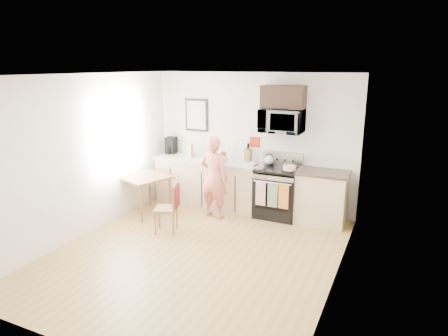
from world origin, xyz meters
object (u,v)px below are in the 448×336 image
at_px(person, 214,177).
at_px(cake, 289,168).
at_px(microwave, 282,121).
at_px(chair, 173,201).
at_px(dining_table, 145,181).
at_px(range, 278,194).

xyz_separation_m(person, cake, (1.27, 0.41, 0.21)).
relative_size(microwave, chair, 0.90).
relative_size(microwave, dining_table, 0.88).
xyz_separation_m(range, chair, (-1.36, -1.44, 0.11)).
bearing_deg(cake, range, 154.49).
bearing_deg(chair, cake, 18.67).
xyz_separation_m(microwave, cake, (0.23, -0.22, -0.79)).
distance_m(chair, cake, 2.11).
height_order(microwave, dining_table, microwave).
relative_size(range, dining_table, 1.35).
distance_m(microwave, person, 1.57).
bearing_deg(chair, range, 25.50).
distance_m(range, microwave, 1.33).
distance_m(dining_table, cake, 2.66).
relative_size(range, cake, 4.30).
relative_size(person, chair, 1.81).
relative_size(range, microwave, 1.53).
relative_size(dining_table, cake, 3.18).
bearing_deg(range, cake, -25.51).
bearing_deg(person, dining_table, 22.12).
height_order(range, microwave, microwave).
height_order(range, cake, range).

